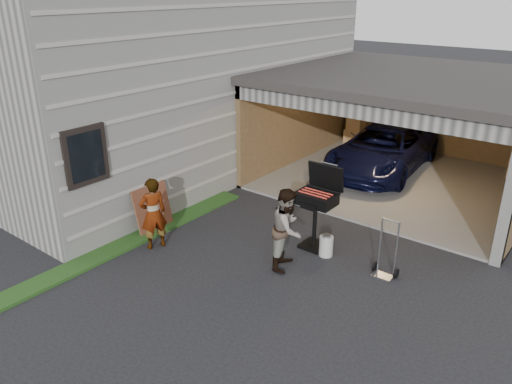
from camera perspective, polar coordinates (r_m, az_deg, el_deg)
ground at (r=9.28m, az=-4.40°, el=-9.46°), size 80.00×80.00×0.00m
house at (r=15.14m, az=-11.60°, el=13.91°), size 7.00×11.00×5.50m
groundcover_strip at (r=10.23m, az=-17.73°, el=-7.12°), size 0.50×8.00×0.06m
garage at (r=13.70m, az=17.57°, el=8.69°), size 6.80×6.30×2.90m
minivan at (r=14.40m, az=14.27°, el=4.52°), size 2.43×4.63×1.24m
woman at (r=10.06m, az=-11.67°, el=-2.42°), size 0.53×0.63×1.49m
man at (r=9.18m, az=3.64°, el=-4.20°), size 0.78×0.90×1.56m
bbq_grill at (r=9.84m, az=6.99°, el=-1.01°), size 0.76×0.67×1.69m
propane_tank at (r=9.88m, az=8.01°, el=-6.13°), size 0.31×0.31×0.41m
plywood_panel at (r=10.89m, az=-11.72°, el=-1.84°), size 0.25×0.90×0.99m
hand_truck at (r=9.43m, az=14.53°, el=-8.10°), size 0.46×0.34×1.12m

